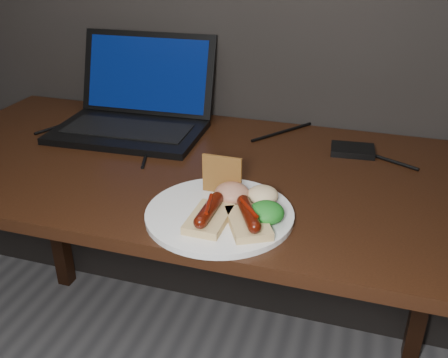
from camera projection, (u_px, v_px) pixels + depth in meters
name	position (u px, v px, depth m)	size (l,w,h in m)	color
desk	(186.00, 195.00, 1.27)	(1.40, 0.70, 0.75)	black
laptop	(135.00, 110.00, 1.42)	(0.42, 0.36, 0.25)	black
hard_drive	(353.00, 150.00, 1.28)	(0.11, 0.08, 0.02)	black
desk_cables	(207.00, 139.00, 1.35)	(1.02, 0.42, 0.01)	black
plate	(220.00, 214.00, 1.00)	(0.30, 0.30, 0.01)	white
bread_sausage_center	(209.00, 215.00, 0.95)	(0.07, 0.12, 0.04)	#E4C586
bread_sausage_right	(248.00, 219.00, 0.94)	(0.12, 0.13, 0.04)	#E4C586
crispbread	(222.00, 175.00, 1.05)	(0.09, 0.01, 0.09)	#A7702D
salad_greens	(266.00, 212.00, 0.96)	(0.07, 0.07, 0.04)	#115817
salsa_mound	(232.00, 193.00, 1.02)	(0.07, 0.07, 0.04)	#9C130F
coleslaw_mound	(263.00, 195.00, 1.02)	(0.06, 0.06, 0.04)	beige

